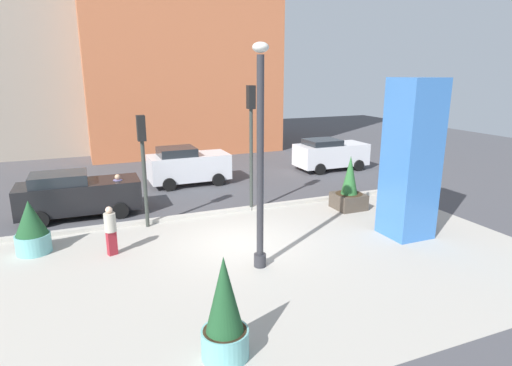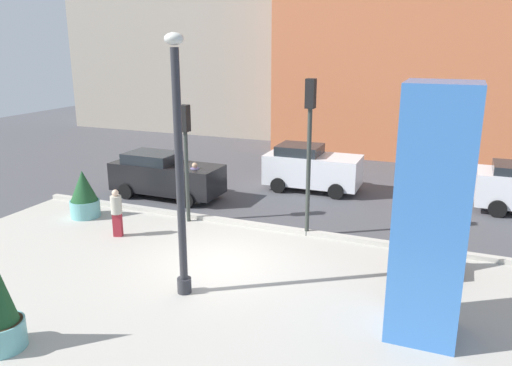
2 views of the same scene
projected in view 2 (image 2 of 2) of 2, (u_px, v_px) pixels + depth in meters
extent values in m
plane|color=#47474C|center=(268.00, 220.00, 18.11)|extent=(60.00, 60.00, 0.00)
cube|color=#ADA89E|center=(184.00, 294.00, 12.76)|extent=(18.00, 10.00, 0.02)
cube|color=#B7B2A8|center=(259.00, 226.00, 17.31)|extent=(18.00, 0.24, 0.16)
cylinder|color=#2D2D33|center=(184.00, 285.00, 12.79)|extent=(0.36, 0.36, 0.40)
cylinder|color=#2D2D33|center=(180.00, 178.00, 12.03)|extent=(0.20, 0.20, 6.04)
ellipsoid|color=silver|center=(174.00, 39.00, 11.17)|extent=(0.44, 0.44, 0.28)
cube|color=#3870BC|center=(432.00, 216.00, 10.36)|extent=(1.44, 1.44, 5.43)
cube|color=#4C4238|center=(427.00, 260.00, 13.96)|extent=(1.19, 1.19, 0.66)
cylinder|color=#382819|center=(428.00, 250.00, 13.87)|extent=(1.13, 1.13, 0.04)
cone|color=#2D6B33|center=(431.00, 222.00, 13.65)|extent=(0.68, 0.68, 1.61)
cylinder|color=#6BB2B2|center=(85.00, 209.00, 18.34)|extent=(1.06, 1.06, 0.63)
cylinder|color=#382819|center=(85.00, 201.00, 18.26)|extent=(0.97, 0.97, 0.04)
cone|color=#1E4C28|center=(83.00, 186.00, 18.10)|extent=(0.96, 0.96, 1.10)
cylinder|color=#6BB2B2|center=(2.00, 335.00, 10.44)|extent=(0.96, 0.96, 0.62)
cylinder|color=#382819|center=(0.00, 322.00, 10.36)|extent=(0.89, 0.89, 0.04)
cylinder|color=#333833|center=(187.00, 177.00, 17.53)|extent=(0.14, 0.14, 3.23)
cube|color=black|center=(185.00, 118.00, 16.97)|extent=(0.28, 0.32, 0.90)
sphere|color=red|center=(187.00, 110.00, 17.05)|extent=(0.18, 0.18, 0.18)
cylinder|color=#333833|center=(308.00, 174.00, 16.09)|extent=(0.14, 0.14, 4.19)
cube|color=black|center=(311.00, 93.00, 15.41)|extent=(0.28, 0.32, 0.90)
sphere|color=green|center=(312.00, 102.00, 15.63)|extent=(0.18, 0.18, 0.18)
cube|color=silver|center=(313.00, 170.00, 21.53)|extent=(4.01, 1.87, 1.26)
cube|color=#1E2328|center=(300.00, 149.00, 21.52)|extent=(1.81, 1.63, 0.40)
cylinder|color=black|center=(345.00, 180.00, 22.07)|extent=(0.64, 0.23, 0.64)
cylinder|color=black|center=(336.00, 191.00, 20.43)|extent=(0.64, 0.23, 0.64)
cylinder|color=black|center=(291.00, 175.00, 22.95)|extent=(0.64, 0.23, 0.64)
cylinder|color=black|center=(278.00, 185.00, 21.31)|extent=(0.64, 0.23, 0.64)
cylinder|color=black|center=(495.00, 195.00, 20.00)|extent=(0.64, 0.22, 0.64)
cylinder|color=black|center=(497.00, 209.00, 18.32)|extent=(0.64, 0.22, 0.64)
cube|color=black|center=(167.00, 177.00, 20.56)|extent=(4.61, 1.81, 1.13)
cube|color=#1E2328|center=(152.00, 157.00, 20.61)|extent=(2.09, 1.56, 0.41)
cylinder|color=black|center=(208.00, 188.00, 20.93)|extent=(0.64, 0.23, 0.64)
cylinder|color=black|center=(187.00, 199.00, 19.39)|extent=(0.64, 0.23, 0.64)
cylinder|color=black|center=(151.00, 181.00, 22.00)|extent=(0.64, 0.23, 0.64)
cylinder|color=black|center=(126.00, 191.00, 20.46)|extent=(0.64, 0.23, 0.64)
cube|color=maroon|center=(118.00, 225.00, 16.47)|extent=(0.33, 0.28, 0.79)
cylinder|color=#B2AD9E|center=(116.00, 205.00, 16.28)|extent=(0.46, 0.46, 0.59)
sphere|color=beige|center=(115.00, 193.00, 16.17)|extent=(0.21, 0.21, 0.21)
cube|color=#B2AD9E|center=(196.00, 193.00, 19.90)|extent=(0.34, 0.32, 0.81)
cylinder|color=slate|center=(195.00, 176.00, 19.71)|extent=(0.50, 0.50, 0.61)
sphere|color=tan|center=(195.00, 165.00, 19.59)|extent=(0.22, 0.22, 0.22)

